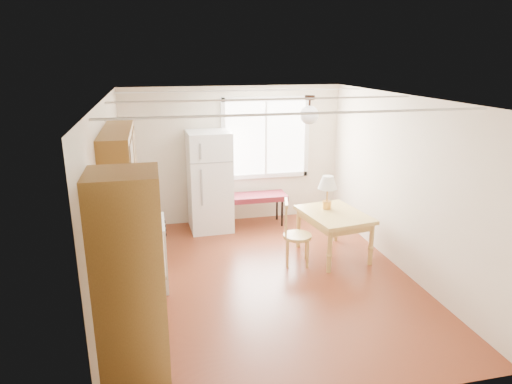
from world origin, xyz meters
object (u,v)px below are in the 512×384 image
object	(u,v)px
refrigerator	(210,181)
chair	(291,229)
bench	(252,198)
dining_table	(334,219)

from	to	relation	value
refrigerator	chair	distance (m)	2.01
bench	dining_table	distance (m)	1.85
refrigerator	chair	xyz separation A→B (m)	(0.99, -1.72, -0.33)
dining_table	chair	world-z (taller)	chair
refrigerator	bench	xyz separation A→B (m)	(0.76, -0.00, -0.37)
bench	dining_table	world-z (taller)	dining_table
bench	chair	world-z (taller)	chair
bench	dining_table	bearing A→B (deg)	-58.98
bench	dining_table	size ratio (longest dim) A/B	1.02
bench	chair	distance (m)	1.73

